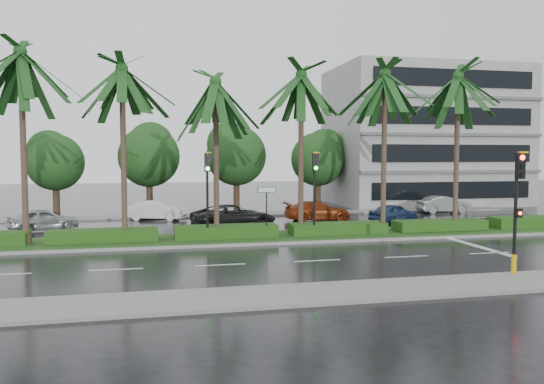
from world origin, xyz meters
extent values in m
plane|color=black|center=(0.00, 0.00, 0.00)|extent=(120.00, 120.00, 0.00)
cube|color=slate|center=(0.00, -10.20, 0.06)|extent=(40.00, 2.40, 0.12)
cube|color=slate|center=(0.00, 12.00, 0.06)|extent=(40.00, 2.00, 0.12)
cube|color=gray|center=(0.00, 1.00, 0.07)|extent=(36.00, 4.00, 0.14)
cube|color=#1D4517|center=(0.00, 1.00, 0.14)|extent=(35.60, 3.70, 0.02)
cube|color=#204513|center=(-9.00, 1.00, 0.45)|extent=(5.20, 1.40, 0.60)
cube|color=#204513|center=(-3.00, 1.00, 0.45)|extent=(5.20, 1.40, 0.60)
cube|color=#204513|center=(3.00, 1.00, 0.45)|extent=(5.20, 1.40, 0.60)
cube|color=#204513|center=(9.00, 1.00, 0.45)|extent=(5.20, 1.40, 0.60)
cube|color=#204513|center=(15.00, 1.00, 0.45)|extent=(5.20, 1.40, 0.60)
cube|color=silver|center=(-12.00, -5.00, 0.01)|extent=(2.00, 0.12, 0.01)
cube|color=silver|center=(-12.00, 7.00, 0.01)|extent=(2.00, 0.12, 0.01)
cube|color=silver|center=(-8.00, -5.00, 0.01)|extent=(2.00, 0.12, 0.01)
cube|color=silver|center=(-8.00, 7.00, 0.01)|extent=(2.00, 0.12, 0.01)
cube|color=silver|center=(-4.00, -5.00, 0.01)|extent=(2.00, 0.12, 0.01)
cube|color=silver|center=(-4.00, 7.00, 0.01)|extent=(2.00, 0.12, 0.01)
cube|color=silver|center=(0.00, -5.00, 0.01)|extent=(2.00, 0.12, 0.01)
cube|color=silver|center=(0.00, 7.00, 0.01)|extent=(2.00, 0.12, 0.01)
cube|color=silver|center=(4.00, -5.00, 0.01)|extent=(2.00, 0.12, 0.01)
cube|color=silver|center=(4.00, 7.00, 0.01)|extent=(2.00, 0.12, 0.01)
cube|color=silver|center=(8.00, -5.00, 0.01)|extent=(2.00, 0.12, 0.01)
cube|color=silver|center=(8.00, 7.00, 0.01)|extent=(2.00, 0.12, 0.01)
cube|color=silver|center=(12.00, 7.00, 0.01)|extent=(2.00, 0.12, 0.01)
cube|color=silver|center=(16.00, 7.00, 0.01)|extent=(2.00, 0.12, 0.01)
cube|color=silver|center=(8.50, -3.00, 0.01)|extent=(0.40, 6.00, 0.01)
cylinder|color=#3E2E24|center=(-12.50, 1.00, 4.65)|extent=(0.28, 0.28, 9.00)
cylinder|color=#3E2E24|center=(-12.50, 1.00, 0.37)|extent=(0.40, 0.40, 0.44)
cylinder|color=#3E2E24|center=(-8.00, 1.10, 4.34)|extent=(0.28, 0.28, 8.39)
cylinder|color=#3E2E24|center=(-8.00, 1.10, 0.37)|extent=(0.40, 0.40, 0.44)
cylinder|color=#3E2E24|center=(-3.50, 0.90, 4.07)|extent=(0.28, 0.28, 7.85)
cylinder|color=#3E2E24|center=(-3.50, 0.90, 0.37)|extent=(0.40, 0.40, 0.44)
cylinder|color=#3E2E24|center=(1.00, 1.20, 4.35)|extent=(0.28, 0.28, 8.39)
cylinder|color=#3E2E24|center=(1.00, 1.20, 0.37)|extent=(0.40, 0.40, 0.44)
cylinder|color=#3E2E24|center=(5.50, 0.80, 4.42)|extent=(0.28, 0.28, 8.54)
cylinder|color=#3E2E24|center=(5.50, 0.80, 0.37)|extent=(0.40, 0.40, 0.44)
cylinder|color=#3E2E24|center=(10.00, 1.10, 4.45)|extent=(0.28, 0.28, 8.59)
cylinder|color=#3E2E24|center=(10.00, 1.10, 0.37)|extent=(0.40, 0.40, 0.44)
cylinder|color=black|center=(6.00, -9.30, 1.82)|extent=(0.12, 0.12, 3.40)
cube|color=black|center=(6.00, -9.48, 3.97)|extent=(0.30, 0.18, 0.90)
cube|color=gold|center=(6.00, -9.60, 4.45)|extent=(0.34, 0.12, 0.06)
cylinder|color=#FF0C05|center=(6.00, -9.58, 4.27)|extent=(0.18, 0.04, 0.18)
cylinder|color=black|center=(6.00, -9.58, 3.97)|extent=(0.18, 0.04, 0.18)
cylinder|color=black|center=(6.00, -9.58, 3.67)|extent=(0.18, 0.04, 0.18)
cylinder|color=gold|center=(6.00, -9.30, 0.47)|extent=(0.18, 0.18, 0.70)
cube|color=black|center=(6.00, -9.46, 2.32)|extent=(0.22, 0.16, 0.32)
cylinder|color=#FF0C05|center=(6.00, -9.55, 2.32)|extent=(0.12, 0.03, 0.12)
cylinder|color=black|center=(-4.00, 0.40, 1.85)|extent=(0.12, 0.12, 3.40)
cube|color=black|center=(-4.00, 0.22, 4.00)|extent=(0.30, 0.18, 0.90)
cube|color=gold|center=(-4.00, 0.10, 4.48)|extent=(0.34, 0.12, 0.06)
cylinder|color=black|center=(-4.00, 0.12, 4.30)|extent=(0.18, 0.04, 0.18)
cylinder|color=black|center=(-4.00, 0.12, 4.00)|extent=(0.18, 0.04, 0.18)
cylinder|color=#0CE519|center=(-4.00, 0.12, 3.70)|extent=(0.18, 0.04, 0.18)
cylinder|color=black|center=(1.50, 0.40, 1.85)|extent=(0.12, 0.12, 3.40)
cube|color=black|center=(1.50, 0.22, 4.00)|extent=(0.30, 0.18, 0.90)
cube|color=gold|center=(1.50, 0.10, 4.48)|extent=(0.34, 0.12, 0.06)
cylinder|color=black|center=(1.50, 0.12, 4.30)|extent=(0.18, 0.04, 0.18)
cylinder|color=black|center=(1.50, 0.12, 4.00)|extent=(0.18, 0.04, 0.18)
cylinder|color=#0CE519|center=(1.50, 0.12, 3.70)|extent=(0.18, 0.04, 0.18)
cylinder|color=black|center=(-1.00, 0.50, 1.45)|extent=(0.06, 0.06, 2.60)
cube|color=#0C5926|center=(-1.00, 0.47, 2.60)|extent=(0.95, 0.04, 0.30)
cube|color=white|center=(-1.00, 0.45, 2.60)|extent=(0.85, 0.01, 0.22)
cylinder|color=#3C2A1B|center=(-14.00, 17.50, 1.06)|extent=(0.52, 0.52, 2.11)
sphere|color=#184018|center=(-14.00, 17.50, 3.80)|extent=(4.34, 4.34, 4.34)
sphere|color=#184018|center=(-14.00, 17.80, 4.64)|extent=(3.26, 3.26, 3.26)
cylinder|color=#3C2A1B|center=(-7.00, 17.50, 1.18)|extent=(0.52, 0.52, 2.35)
sphere|color=#184018|center=(-7.00, 17.50, 4.24)|extent=(4.84, 4.84, 4.84)
sphere|color=#184018|center=(-7.00, 17.80, 5.18)|extent=(3.63, 3.63, 3.63)
cylinder|color=#3C2A1B|center=(0.00, 17.50, 1.19)|extent=(0.52, 0.52, 2.39)
sphere|color=#184018|center=(0.00, 17.50, 4.30)|extent=(4.92, 4.92, 4.92)
sphere|color=#184018|center=(0.00, 17.80, 5.26)|extent=(3.69, 3.69, 3.69)
cylinder|color=#3C2A1B|center=(7.00, 17.50, 1.11)|extent=(0.52, 0.52, 2.22)
sphere|color=#184018|center=(7.00, 17.50, 4.00)|extent=(4.58, 4.58, 4.58)
sphere|color=#184018|center=(7.00, 17.80, 4.89)|extent=(3.43, 3.43, 3.43)
cylinder|color=#3C2A1B|center=(14.00, 17.50, 1.18)|extent=(0.52, 0.52, 2.37)
sphere|color=#184018|center=(14.00, 17.50, 4.26)|extent=(4.87, 4.87, 4.87)
sphere|color=#184018|center=(14.00, 17.80, 5.21)|extent=(3.66, 3.66, 3.66)
cube|color=gray|center=(17.00, 18.00, 6.00)|extent=(16.00, 10.00, 12.00)
imported|color=#A8ACAF|center=(-12.82, 6.60, 0.65)|extent=(2.93, 4.11, 1.30)
imported|color=white|center=(-6.47, 10.40, 0.64)|extent=(2.51, 4.15, 1.29)
imported|color=black|center=(-1.97, 5.43, 0.70)|extent=(3.25, 5.41, 1.41)
imported|color=maroon|center=(3.98, 7.84, 0.64)|extent=(1.92, 4.48, 1.29)
imported|color=navy|center=(8.50, 5.84, 0.61)|extent=(2.81, 3.87, 1.22)
imported|color=slate|center=(14.64, 10.20, 0.65)|extent=(1.60, 4.01, 1.30)
camera|label=1|loc=(-6.44, -25.72, 4.36)|focal=35.00mm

